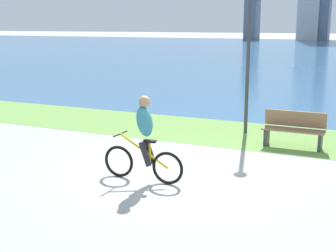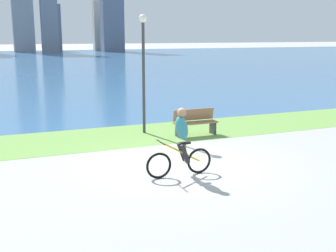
% 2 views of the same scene
% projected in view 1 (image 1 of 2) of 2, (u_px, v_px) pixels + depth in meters
% --- Properties ---
extents(ground_plane, '(300.00, 300.00, 0.00)m').
position_uv_depth(ground_plane, '(177.00, 171.00, 9.63)').
color(ground_plane, '#9E9E99').
extents(grass_strip_bayside, '(120.00, 3.21, 0.01)m').
position_uv_depth(grass_strip_bayside, '(230.00, 133.00, 12.98)').
color(grass_strip_bayside, '#6B9947').
rests_on(grass_strip_bayside, ground).
extents(cyclist_lead, '(1.71, 0.52, 1.68)m').
position_uv_depth(cyclist_lead, '(144.00, 139.00, 8.86)').
color(cyclist_lead, black).
rests_on(cyclist_lead, ground).
extents(bench_near_path, '(1.50, 0.47, 0.90)m').
position_uv_depth(bench_near_path, '(294.00, 130.00, 11.40)').
color(bench_near_path, olive).
rests_on(bench_near_path, ground).
extents(lamppost_tall, '(0.28, 0.28, 4.05)m').
position_uv_depth(lamppost_tall, '(249.00, 38.00, 12.45)').
color(lamppost_tall, '#38383D').
rests_on(lamppost_tall, ground).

